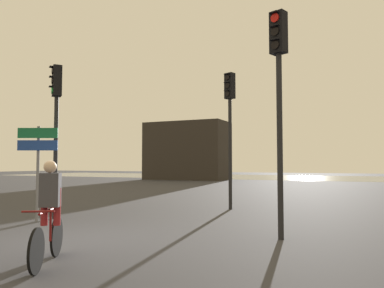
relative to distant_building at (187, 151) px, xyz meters
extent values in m
plane|color=#333338|center=(10.46, -27.71, -2.84)|extent=(120.00, 120.00, 0.00)
cube|color=slate|center=(10.46, 10.00, -2.83)|extent=(80.00, 16.00, 0.01)
cube|color=#2D2823|center=(0.00, 0.00, 0.00)|extent=(8.03, 4.00, 5.67)
cylinder|color=black|center=(11.75, -21.27, -0.92)|extent=(0.12, 0.12, 3.84)
cube|color=black|center=(11.75, -21.27, 1.45)|extent=(0.39, 0.34, 0.90)
cylinder|color=black|center=(11.70, -21.40, 1.74)|extent=(0.19, 0.10, 0.19)
cube|color=black|center=(11.70, -21.41, 1.85)|extent=(0.22, 0.18, 0.02)
cylinder|color=black|center=(11.70, -21.40, 1.45)|extent=(0.19, 0.10, 0.19)
cube|color=black|center=(11.70, -21.41, 1.56)|extent=(0.22, 0.18, 0.02)
cylinder|color=black|center=(11.70, -21.40, 1.16)|extent=(0.19, 0.10, 0.19)
cube|color=black|center=(11.70, -21.41, 1.27)|extent=(0.22, 0.18, 0.02)
cylinder|color=black|center=(14.36, -25.70, -0.88)|extent=(0.12, 0.12, 3.91)
cube|color=black|center=(14.36, -25.70, 1.52)|extent=(0.38, 0.34, 0.90)
cylinder|color=red|center=(14.32, -25.83, 1.81)|extent=(0.19, 0.09, 0.19)
cube|color=black|center=(14.31, -25.85, 1.92)|extent=(0.22, 0.18, 0.02)
cylinder|color=black|center=(14.32, -25.83, 1.52)|extent=(0.19, 0.09, 0.19)
cube|color=black|center=(14.31, -25.85, 1.63)|extent=(0.22, 0.18, 0.02)
cylinder|color=black|center=(14.32, -25.83, 1.23)|extent=(0.19, 0.09, 0.19)
cube|color=black|center=(14.31, -25.85, 1.34)|extent=(0.22, 0.18, 0.02)
cylinder|color=black|center=(7.86, -25.42, -1.07)|extent=(0.12, 0.12, 3.53)
cube|color=black|center=(7.86, -25.42, 1.15)|extent=(0.40, 0.38, 0.90)
cylinder|color=black|center=(7.78, -25.53, 1.44)|extent=(0.17, 0.14, 0.19)
cube|color=black|center=(7.76, -25.55, 1.55)|extent=(0.22, 0.21, 0.02)
cylinder|color=black|center=(7.78, -25.53, 1.15)|extent=(0.17, 0.14, 0.19)
cube|color=black|center=(7.76, -25.55, 1.26)|extent=(0.22, 0.21, 0.02)
cylinder|color=green|center=(7.78, -25.53, 0.86)|extent=(0.17, 0.14, 0.19)
cube|color=black|center=(7.76, -25.55, 0.97)|extent=(0.22, 0.21, 0.02)
cylinder|color=slate|center=(7.82, -26.03, -1.54)|extent=(0.08, 0.08, 2.60)
cube|color=#116038|center=(7.85, -26.08, -0.43)|extent=(1.01, 0.49, 0.28)
cube|color=navy|center=(7.85, -26.08, -0.77)|extent=(1.01, 0.49, 0.28)
cylinder|color=black|center=(11.70, -29.63, -2.51)|extent=(0.36, 0.59, 0.66)
cylinder|color=black|center=(11.18, -28.72, -2.51)|extent=(0.36, 0.59, 0.66)
cylinder|color=maroon|center=(11.44, -29.18, -2.01)|extent=(0.45, 0.75, 0.04)
cylinder|color=maroon|center=(11.37, -29.05, -2.23)|extent=(0.04, 0.04, 0.55)
cylinder|color=maroon|center=(11.68, -29.59, -1.96)|extent=(0.42, 0.25, 0.03)
cylinder|color=maroon|center=(11.28, -29.09, -1.96)|extent=(0.11, 0.11, 0.60)
cylinder|color=maroon|center=(11.45, -29.00, -1.96)|extent=(0.11, 0.11, 0.60)
cube|color=#3F3F47|center=(11.39, -29.09, -1.69)|extent=(0.36, 0.32, 0.54)
sphere|color=beige|center=(11.41, -29.11, -1.32)|extent=(0.20, 0.20, 0.20)
camera|label=1|loc=(15.96, -33.60, -1.27)|focal=35.00mm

